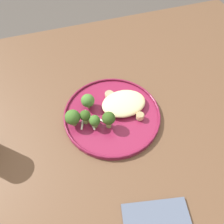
{
  "coord_description": "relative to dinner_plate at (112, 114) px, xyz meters",
  "views": [
    {
      "loc": [
        -0.16,
        -0.36,
        1.26
      ],
      "look_at": [
        -0.04,
        -0.02,
        0.76
      ],
      "focal_mm": 33.34,
      "sensor_mm": 36.0,
      "label": 1
    }
  ],
  "objects": [
    {
      "name": "seared_scallop_front_small",
      "position": [
        0.04,
        0.01,
        0.01
      ],
      "size": [
        0.03,
        0.03,
        0.01
      ],
      "color": "beige",
      "rests_on": "dinner_plate"
    },
    {
      "name": "onion_sliver_long_sliver",
      "position": [
        -0.03,
        -0.02,
        0.01
      ],
      "size": [
        0.03,
        0.04,
        0.0
      ],
      "primitive_type": "cube",
      "rotation": [
        0.0,
        0.0,
        2.27
      ],
      "color": "silver",
      "rests_on": "dinner_plate"
    },
    {
      "name": "broccoli_floret_beside_noodles",
      "position": [
        -0.12,
        0.0,
        0.04
      ],
      "size": [
        0.04,
        0.04,
        0.06
      ],
      "color": "#89A356",
      "rests_on": "dinner_plate"
    },
    {
      "name": "wooden_dining_table",
      "position": [
        0.04,
        0.02,
        -0.09
      ],
      "size": [
        1.4,
        1.0,
        0.74
      ],
      "color": "brown",
      "rests_on": "ground"
    },
    {
      "name": "seared_scallop_right_edge",
      "position": [
        0.01,
        0.0,
        0.01
      ],
      "size": [
        0.02,
        0.02,
        0.02
      ],
      "color": "beige",
      "rests_on": "dinner_plate"
    },
    {
      "name": "broccoli_floret_near_rim",
      "position": [
        -0.06,
        0.05,
        0.03
      ],
      "size": [
        0.04,
        0.04,
        0.05
      ],
      "color": "#89A356",
      "rests_on": "dinner_plate"
    },
    {
      "name": "broccoli_floret_left_leaning",
      "position": [
        -0.08,
        -0.0,
        0.03
      ],
      "size": [
        0.03,
        0.03,
        0.05
      ],
      "color": "#7A994C",
      "rests_on": "dinner_plate"
    },
    {
      "name": "broccoli_floret_center_pile",
      "position": [
        -0.06,
        -0.03,
        0.03
      ],
      "size": [
        0.03,
        0.03,
        0.04
      ],
      "color": "#7A994C",
      "rests_on": "dinner_plate"
    },
    {
      "name": "dinner_plate",
      "position": [
        0.0,
        0.0,
        0.0
      ],
      "size": [
        0.29,
        0.29,
        0.02
      ],
      "color": "maroon",
      "rests_on": "wooden_dining_table"
    },
    {
      "name": "noodle_bed",
      "position": [
        0.05,
        0.01,
        0.02
      ],
      "size": [
        0.14,
        0.1,
        0.03
      ],
      "color": "beige",
      "rests_on": "dinner_plate"
    },
    {
      "name": "seared_scallop_rear_pale",
      "position": [
        0.07,
        -0.04,
        0.01
      ],
      "size": [
        0.02,
        0.02,
        0.02
      ],
      "color": "#E5C689",
      "rests_on": "dinner_plate"
    },
    {
      "name": "seared_scallop_tilted_round",
      "position": [
        0.08,
        0.03,
        0.01
      ],
      "size": [
        0.03,
        0.03,
        0.01
      ],
      "color": "beige",
      "rests_on": "dinner_plate"
    },
    {
      "name": "ground",
      "position": [
        0.04,
        0.02,
        -0.75
      ],
      "size": [
        6.0,
        6.0,
        0.0
      ],
      "primitive_type": "plane",
      "color": "#47423D"
    },
    {
      "name": "onion_sliver_short_strip",
      "position": [
        -0.07,
        0.02,
        0.01
      ],
      "size": [
        0.02,
        0.04,
        0.0
      ],
      "primitive_type": "cube",
      "rotation": [
        0.0,
        0.0,
        1.91
      ],
      "color": "silver",
      "rests_on": "dinner_plate"
    },
    {
      "name": "onion_sliver_pale_crescent",
      "position": [
        -0.09,
        -0.0,
        0.01
      ],
      "size": [
        0.02,
        0.06,
        0.0
      ],
      "primitive_type": "cube",
      "rotation": [
        0.0,
        0.0,
        1.22
      ],
      "color": "silver",
      "rests_on": "dinner_plate"
    },
    {
      "name": "folded_napkin",
      "position": [
        0.0,
        -0.31,
        -0.0
      ],
      "size": [
        0.17,
        0.12,
        0.01
      ],
      "primitive_type": "cube",
      "rotation": [
        0.0,
        0.0,
        -0.21
      ],
      "color": "#4C566B",
      "rests_on": "wooden_dining_table"
    },
    {
      "name": "onion_sliver_curled_piece",
      "position": [
        -0.07,
        -0.01,
        0.01
      ],
      "size": [
        0.01,
        0.05,
        0.0
      ],
      "primitive_type": "cube",
      "rotation": [
        0.0,
        0.0,
        1.74
      ],
      "color": "silver",
      "rests_on": "dinner_plate"
    },
    {
      "name": "broccoli_floret_split_head",
      "position": [
        -0.02,
        -0.04,
        0.04
      ],
      "size": [
        0.04,
        0.04,
        0.06
      ],
      "color": "#7A994C",
      "rests_on": "dinner_plate"
    },
    {
      "name": "seared_scallop_tiny_bay",
      "position": [
        0.08,
        0.01,
        0.01
      ],
      "size": [
        0.03,
        0.03,
        0.01
      ],
      "color": "#E5C689",
      "rests_on": "dinner_plate"
    },
    {
      "name": "seared_scallop_left_edge",
      "position": [
        0.05,
        0.05,
        0.01
      ],
      "size": [
        0.02,
        0.02,
        0.02
      ],
      "color": "#E5C689",
      "rests_on": "dinner_plate"
    },
    {
      "name": "seared_scallop_half_hidden",
      "position": [
        0.01,
        0.07,
        0.01
      ],
      "size": [
        0.03,
        0.03,
        0.01
      ],
      "color": "beige",
      "rests_on": "dinner_plate"
    }
  ]
}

